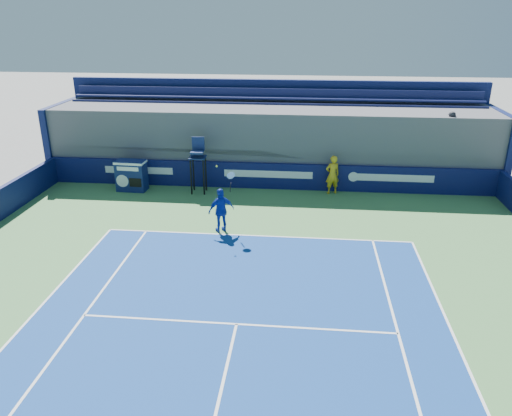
# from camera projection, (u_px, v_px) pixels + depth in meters

# --- Properties ---
(ball_person) EXTENTS (0.73, 0.60, 1.73)m
(ball_person) POSITION_uv_depth(u_px,v_px,m) (332.00, 175.00, 21.90)
(ball_person) COLOR gold
(ball_person) RESTS_ON apron
(back_hoarding) EXTENTS (20.40, 0.21, 1.20)m
(back_hoarding) POSITION_uv_depth(u_px,v_px,m) (268.00, 176.00, 22.62)
(back_hoarding) COLOR #0C1045
(back_hoarding) RESTS_ON ground
(match_clock) EXTENTS (1.36, 0.80, 1.40)m
(match_clock) POSITION_uv_depth(u_px,v_px,m) (131.00, 175.00, 22.34)
(match_clock) COLOR #0F1B4E
(match_clock) RESTS_ON ground
(umpire_chair) EXTENTS (0.72, 0.72, 2.48)m
(umpire_chair) POSITION_uv_depth(u_px,v_px,m) (198.00, 159.00, 21.82)
(umpire_chair) COLOR black
(umpire_chair) RESTS_ON ground
(tennis_player) EXTENTS (1.05, 0.83, 2.57)m
(tennis_player) POSITION_uv_depth(u_px,v_px,m) (221.00, 210.00, 18.09)
(tennis_player) COLOR #132EA1
(tennis_player) RESTS_ON apron
(stadium_seating) EXTENTS (21.00, 4.05, 4.40)m
(stadium_seating) POSITION_uv_depth(u_px,v_px,m) (272.00, 139.00, 24.07)
(stadium_seating) COLOR #525257
(stadium_seating) RESTS_ON ground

